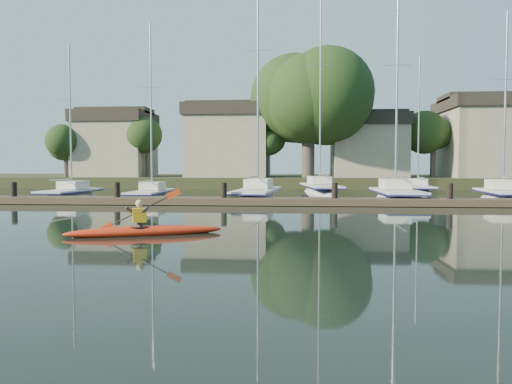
# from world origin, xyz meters

# --- Properties ---
(ground) EXTENTS (160.00, 160.00, 0.00)m
(ground) POSITION_xyz_m (0.00, 0.00, 0.00)
(ground) COLOR black
(ground) RESTS_ON ground
(kayak) EXTENTS (4.66, 2.32, 1.52)m
(kayak) POSITION_xyz_m (-3.64, 1.85, 0.18)
(kayak) COLOR red
(kayak) RESTS_ON ground
(dock) EXTENTS (34.00, 2.00, 1.80)m
(dock) POSITION_xyz_m (0.00, 14.00, 0.20)
(dock) COLOR #4C3B2B
(dock) RESTS_ON ground
(sailboat_0) EXTENTS (2.35, 7.11, 11.13)m
(sailboat_0) POSITION_xyz_m (-13.73, 18.30, -0.18)
(sailboat_0) COLOR silver
(sailboat_0) RESTS_ON ground
(sailboat_1) EXTENTS (1.97, 7.55, 12.29)m
(sailboat_1) POSITION_xyz_m (-8.33, 18.20, -0.17)
(sailboat_1) COLOR silver
(sailboat_1) RESTS_ON ground
(sailboat_2) EXTENTS (2.96, 9.83, 16.04)m
(sailboat_2) POSITION_xyz_m (-1.52, 18.29, -0.20)
(sailboat_2) COLOR silver
(sailboat_2) RESTS_ON ground
(sailboat_3) EXTENTS (2.35, 8.82, 14.21)m
(sailboat_3) POSITION_xyz_m (6.97, 17.77, -0.21)
(sailboat_3) COLOR silver
(sailboat_3) RESTS_ON ground
(sailboat_4) EXTENTS (2.95, 7.70, 12.78)m
(sailboat_4) POSITION_xyz_m (13.45, 18.29, -0.21)
(sailboat_4) COLOR silver
(sailboat_4) RESTS_ON ground
(sailboat_6) EXTENTS (3.52, 10.93, 17.07)m
(sailboat_6) POSITION_xyz_m (2.78, 26.36, -0.20)
(sailboat_6) COLOR silver
(sailboat_6) RESTS_ON ground
(sailboat_7) EXTENTS (2.38, 7.40, 11.76)m
(sailboat_7) POSITION_xyz_m (10.50, 27.31, -0.17)
(sailboat_7) COLOR silver
(sailboat_7) RESTS_ON ground
(shore) EXTENTS (90.00, 25.25, 12.75)m
(shore) POSITION_xyz_m (1.61, 40.29, 3.23)
(shore) COLOR #26361B
(shore) RESTS_ON ground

